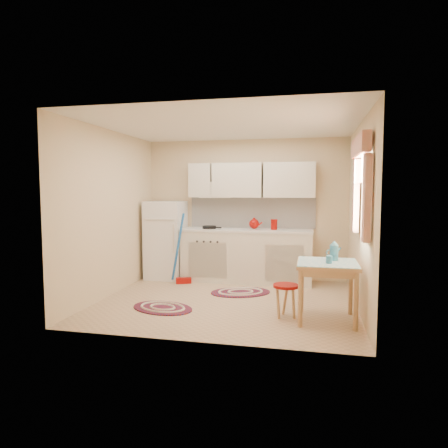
{
  "coord_description": "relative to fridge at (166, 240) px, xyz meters",
  "views": [
    {
      "loc": [
        1.16,
        -5.53,
        1.6
      ],
      "look_at": [
        -0.1,
        0.25,
        1.09
      ],
      "focal_mm": 32.0,
      "sensor_mm": 36.0,
      "label": 1
    }
  ],
  "objects": [
    {
      "name": "fridge",
      "position": [
        0.0,
        0.0,
        0.0
      ],
      "size": [
        0.65,
        0.6,
        1.4
      ],
      "primitive_type": "cube",
      "color": "white",
      "rests_on": "ground"
    },
    {
      "name": "base_cabinets",
      "position": [
        1.47,
        0.05,
        -0.26
      ],
      "size": [
        2.25,
        0.6,
        0.88
      ],
      "primitive_type": "cube",
      "color": "beige",
      "rests_on": "ground"
    },
    {
      "name": "frying_pan",
      "position": [
        0.81,
        0.0,
        0.24
      ],
      "size": [
        0.32,
        0.32,
        0.05
      ],
      "primitive_type": "cylinder",
      "rotation": [
        0.0,
        0.0,
        -0.41
      ],
      "color": "black",
      "rests_on": "countertop"
    },
    {
      "name": "table",
      "position": [
        2.77,
        -1.84,
        -0.34
      ],
      "size": [
        0.72,
        0.72,
        0.72
      ],
      "primitive_type": "cube",
      "color": "tan",
      "rests_on": "ground"
    },
    {
      "name": "mug",
      "position": [
        2.78,
        -1.94,
        0.07
      ],
      "size": [
        0.08,
        0.08,
        0.1
      ],
      "primitive_type": "cylinder",
      "rotation": [
        0.0,
        0.0,
        -0.08
      ],
      "color": "teal",
      "rests_on": "table"
    },
    {
      "name": "broom",
      "position": [
        0.45,
        -0.35,
        -0.1
      ],
      "size": [
        0.3,
        0.21,
        1.2
      ],
      "primitive_type": null,
      "rotation": [
        0.0,
        0.0,
        0.37
      ],
      "color": "#1B5BAD",
      "rests_on": "ground"
    },
    {
      "name": "stool",
      "position": [
        2.27,
        -1.82,
        -0.49
      ],
      "size": [
        0.35,
        0.35,
        0.42
      ],
      "primitive_type": "cylinder",
      "rotation": [
        0.0,
        0.0,
        0.11
      ],
      "color": "#8A0905",
      "rests_on": "ground"
    },
    {
      "name": "red_kettle",
      "position": [
        1.6,
        0.05,
        0.32
      ],
      "size": [
        0.22,
        0.2,
        0.19
      ],
      "primitive_type": null,
      "rotation": [
        0.0,
        0.0,
        -0.17
      ],
      "color": "#8A0905",
      "rests_on": "countertop"
    },
    {
      "name": "room_shell",
      "position": [
        1.55,
        -1.01,
        0.9
      ],
      "size": [
        3.64,
        3.6,
        2.52
      ],
      "color": "tan",
      "rests_on": "ground"
    },
    {
      "name": "coffee_pot",
      "position": [
        2.85,
        -1.72,
        0.15
      ],
      "size": [
        0.16,
        0.14,
        0.26
      ],
      "primitive_type": null,
      "rotation": [
        0.0,
        0.0,
        0.3
      ],
      "color": "teal",
      "rests_on": "table"
    },
    {
      "name": "rug_center",
      "position": [
        1.51,
        -0.76,
        -0.69
      ],
      "size": [
        1.1,
        0.93,
        0.02
      ],
      "primitive_type": null,
      "rotation": [
        0.0,
        0.0,
        0.39
      ],
      "color": "maroon",
      "rests_on": "ground"
    },
    {
      "name": "red_canister",
      "position": [
        1.95,
        0.05,
        0.3
      ],
      "size": [
        0.14,
        0.14,
        0.16
      ],
      "primitive_type": "cylinder",
      "rotation": [
        0.0,
        0.0,
        0.37
      ],
      "color": "#8A0905",
      "rests_on": "countertop"
    },
    {
      "name": "countertop",
      "position": [
        1.47,
        0.05,
        0.2
      ],
      "size": [
        2.27,
        0.62,
        0.04
      ],
      "primitive_type": "cube",
      "color": "silver",
      "rests_on": "base_cabinets"
    },
    {
      "name": "rug_left",
      "position": [
        0.62,
        -1.8,
        -0.69
      ],
      "size": [
        1.01,
        0.81,
        0.02
      ],
      "primitive_type": null,
      "rotation": [
        0.0,
        0.0,
        -0.29
      ],
      "color": "maroon",
      "rests_on": "ground"
    }
  ]
}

